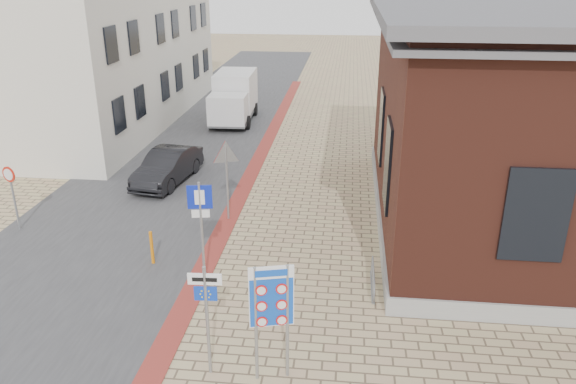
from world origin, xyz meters
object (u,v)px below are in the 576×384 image
at_px(sedan, 168,167).
at_px(box_truck, 234,97).
at_px(bollard, 152,248).
at_px(border_sign, 271,300).
at_px(parking_sign, 201,214).
at_px(essen_sign, 206,304).

height_order(sedan, box_truck, box_truck).
bearing_deg(sedan, bollard, -68.06).
height_order(border_sign, parking_sign, parking_sign).
xyz_separation_m(box_truck, bollard, (0.80, -15.71, -0.82)).
xyz_separation_m(sedan, essen_sign, (4.24, -10.63, 1.01)).
relative_size(border_sign, bollard, 2.58).
xyz_separation_m(box_truck, border_sign, (4.80, -20.01, 0.53)).
xyz_separation_m(border_sign, bollard, (-4.00, 4.30, -1.35)).
bearing_deg(sedan, box_truck, 93.80).
height_order(border_sign, bollard, border_sign).
xyz_separation_m(box_truck, parking_sign, (2.50, -16.51, 0.66)).
bearing_deg(bollard, sedan, 103.65).
relative_size(border_sign, parking_sign, 0.91).
height_order(box_truck, border_sign, border_sign).
bearing_deg(sedan, essen_sign, -59.98).
height_order(parking_sign, bollard, parking_sign).
height_order(sedan, essen_sign, essen_sign).
height_order(essen_sign, bollard, essen_sign).
xyz_separation_m(sedan, parking_sign, (3.24, -7.13, 1.33)).
distance_m(sedan, bollard, 6.52).
distance_m(box_truck, parking_sign, 16.72).
bearing_deg(parking_sign, sedan, 104.83).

